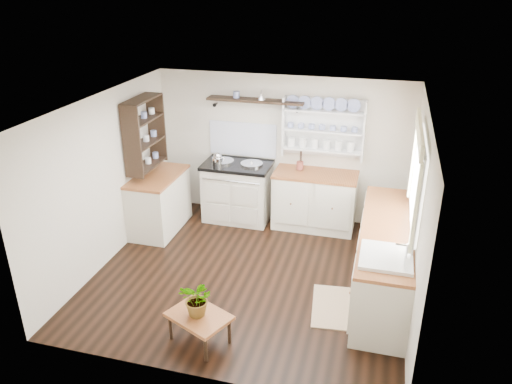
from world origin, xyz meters
TOP-DOWN VIEW (x-y plane):
  - floor at (0.00, 0.00)m, footprint 4.00×3.80m
  - wall_back at (0.00, 1.90)m, footprint 4.00×0.02m
  - wall_right at (2.00, 0.00)m, footprint 0.02×3.80m
  - wall_left at (-2.00, 0.00)m, footprint 0.02×3.80m
  - ceiling at (0.00, 0.00)m, footprint 4.00×3.80m
  - window at (1.95, 0.15)m, footprint 0.08×1.55m
  - aga_cooker at (-0.64, 1.57)m, footprint 1.06×0.74m
  - back_cabinets at (0.60, 1.60)m, footprint 1.27×0.63m
  - right_cabinets at (1.70, 0.10)m, footprint 0.62×2.43m
  - belfast_sink at (1.70, -0.65)m, footprint 0.55×0.60m
  - left_cabinets at (-1.70, 0.90)m, footprint 0.62×1.13m
  - plate_rack at (0.65, 1.86)m, footprint 1.20×0.22m
  - high_shelf at (-0.40, 1.78)m, footprint 1.50×0.29m
  - left_shelving at (-1.84, 0.90)m, footprint 0.28×0.80m
  - kettle at (-0.92, 1.45)m, footprint 0.17×0.17m
  - utensil_crock at (0.33, 1.68)m, footprint 0.11×0.11m
  - center_table at (-0.17, -1.40)m, footprint 0.77×0.68m
  - potted_plant at (-0.17, -1.40)m, footprint 0.45×0.42m
  - floor_rug at (1.19, -0.42)m, footprint 0.64×0.90m

SIDE VIEW (x-z plane):
  - floor at x=0.00m, z-range -0.01..0.01m
  - floor_rug at x=1.19m, z-range 0.00..0.02m
  - center_table at x=-0.17m, z-range 0.13..0.48m
  - right_cabinets at x=1.70m, z-range 0.01..0.91m
  - left_cabinets at x=-1.70m, z-range 0.01..0.91m
  - back_cabinets at x=0.60m, z-range 0.01..0.91m
  - aga_cooker at x=-0.64m, z-range -0.01..0.97m
  - potted_plant at x=-0.17m, z-range 0.35..0.76m
  - belfast_sink at x=1.70m, z-range 0.58..1.03m
  - utensil_crock at x=0.33m, z-range 0.91..1.03m
  - kettle at x=-0.92m, z-range 0.93..1.14m
  - wall_back at x=0.00m, z-range 0.00..2.30m
  - wall_right at x=2.00m, z-range 0.00..2.30m
  - wall_left at x=-2.00m, z-range 0.00..2.30m
  - left_shelving at x=-1.84m, z-range 1.02..2.08m
  - plate_rack at x=0.65m, z-range 1.11..2.01m
  - window at x=1.95m, z-range 0.95..2.17m
  - high_shelf at x=-0.40m, z-range 1.83..1.99m
  - ceiling at x=0.00m, z-range 2.29..2.30m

